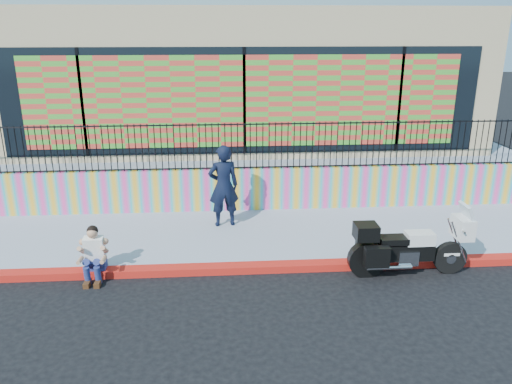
{
  "coord_description": "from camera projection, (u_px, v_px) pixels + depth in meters",
  "views": [
    {
      "loc": [
        -0.64,
        -9.12,
        4.74
      ],
      "look_at": [
        0.1,
        1.2,
        1.3
      ],
      "focal_mm": 35.0,
      "sensor_mm": 36.0,
      "label": 1
    }
  ],
  "objects": [
    {
      "name": "ground",
      "position": [
        255.0,
        271.0,
        10.17
      ],
      "size": [
        90.0,
        90.0,
        0.0
      ],
      "primitive_type": "plane",
      "color": "black",
      "rests_on": "ground"
    },
    {
      "name": "police_officer",
      "position": [
        224.0,
        186.0,
        11.84
      ],
      "size": [
        0.79,
        0.59,
        1.98
      ],
      "primitive_type": "imported",
      "rotation": [
        0.0,
        0.0,
        3.31
      ],
      "color": "black",
      "rests_on": "sidewalk"
    },
    {
      "name": "red_curb",
      "position": [
        255.0,
        268.0,
        10.15
      ],
      "size": [
        16.0,
        0.3,
        0.15
      ],
      "primitive_type": "cube",
      "color": "#B7290D",
      "rests_on": "ground"
    },
    {
      "name": "elevated_platform",
      "position": [
        239.0,
        147.0,
        17.88
      ],
      "size": [
        16.0,
        10.0,
        1.25
      ],
      "primitive_type": "cube",
      "color": "#929BAF",
      "rests_on": "ground"
    },
    {
      "name": "sidewalk",
      "position": [
        250.0,
        235.0,
        11.71
      ],
      "size": [
        16.0,
        3.0,
        0.15
      ],
      "primitive_type": "cube",
      "color": "#929BAF",
      "rests_on": "ground"
    },
    {
      "name": "mural_wall",
      "position": [
        247.0,
        189.0,
        13.03
      ],
      "size": [
        16.0,
        0.2,
        1.1
      ],
      "primitive_type": "cube",
      "color": "#FF439F",
      "rests_on": "sidewalk"
    },
    {
      "name": "police_motorcycle",
      "position": [
        407.0,
        246.0,
        9.85
      ],
      "size": [
        2.37,
        0.78,
        1.47
      ],
      "color": "black",
      "rests_on": "ground"
    },
    {
      "name": "storefront_building",
      "position": [
        238.0,
        73.0,
        16.84
      ],
      "size": [
        14.0,
        8.06,
        4.0
      ],
      "color": "tan",
      "rests_on": "elevated_platform"
    },
    {
      "name": "seated_man",
      "position": [
        94.0,
        259.0,
        9.68
      ],
      "size": [
        0.54,
        0.71,
        1.06
      ],
      "color": "navy",
      "rests_on": "ground"
    },
    {
      "name": "metal_fence",
      "position": [
        246.0,
        146.0,
        12.66
      ],
      "size": [
        15.8,
        0.04,
        1.2
      ],
      "primitive_type": null,
      "color": "black",
      "rests_on": "mural_wall"
    }
  ]
}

